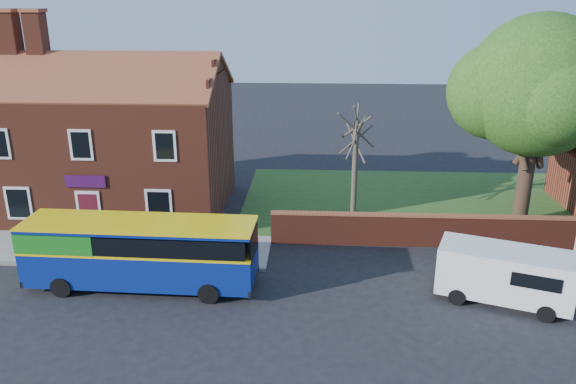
{
  "coord_description": "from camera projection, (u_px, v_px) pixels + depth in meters",
  "views": [
    {
      "loc": [
        4.11,
        -17.64,
        11.19
      ],
      "look_at": [
        2.91,
        5.0,
        3.29
      ],
      "focal_mm": 35.0,
      "sensor_mm": 36.0,
      "label": 1
    }
  ],
  "objects": [
    {
      "name": "large_tree",
      "position": [
        538.0,
        90.0,
        27.19
      ],
      "size": [
        8.69,
        6.87,
        10.6
      ],
      "color": "black",
      "rests_on": "ground"
    },
    {
      "name": "ground",
      "position": [
        201.0,
        320.0,
        20.52
      ],
      "size": [
        120.0,
        120.0,
        0.0
      ],
      "primitive_type": "plane",
      "color": "black",
      "rests_on": "ground"
    },
    {
      "name": "grass_strip",
      "position": [
        471.0,
        203.0,
        32.12
      ],
      "size": [
        26.0,
        12.0,
        0.04
      ],
      "primitive_type": "cube",
      "color": "#426B28",
      "rests_on": "ground"
    },
    {
      "name": "van_near",
      "position": [
        505.0,
        273.0,
        21.43
      ],
      "size": [
        5.28,
        3.5,
        2.15
      ],
      "rotation": [
        0.0,
        0.0,
        -0.34
      ],
      "color": "white",
      "rests_on": "ground"
    },
    {
      "name": "shop_building",
      "position": [
        113.0,
        148.0,
        30.59
      ],
      "size": [
        12.3,
        8.13,
        10.5
      ],
      "color": "maroon",
      "rests_on": "ground"
    },
    {
      "name": "bare_tree",
      "position": [
        355.0,
        163.0,
        29.45
      ],
      "size": [
        2.15,
        2.56,
        5.72
      ],
      "color": "#4C4238",
      "rests_on": "ground"
    },
    {
      "name": "pavement",
      "position": [
        78.0,
        248.0,
        26.27
      ],
      "size": [
        18.0,
        3.5,
        0.12
      ],
      "primitive_type": "cube",
      "color": "gray",
      "rests_on": "ground"
    },
    {
      "name": "bus",
      "position": [
        134.0,
        250.0,
        22.45
      ],
      "size": [
        9.29,
        2.61,
        2.82
      ],
      "rotation": [
        0.0,
        0.0,
        -0.03
      ],
      "color": "navy",
      "rests_on": "ground"
    },
    {
      "name": "boundary_wall",
      "position": [
        506.0,
        232.0,
        26.2
      ],
      "size": [
        22.0,
        0.38,
        1.6
      ],
      "color": "maroon",
      "rests_on": "ground"
    },
    {
      "name": "kerb",
      "position": [
        62.0,
        265.0,
        24.62
      ],
      "size": [
        18.0,
        0.15,
        0.14
      ],
      "primitive_type": "cube",
      "color": "slate",
      "rests_on": "ground"
    }
  ]
}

